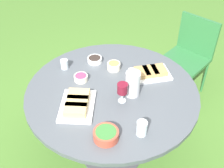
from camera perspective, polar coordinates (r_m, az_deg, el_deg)
ground_plane at (r=2.76m, az=0.00°, el=-13.35°), size 40.00×40.00×0.00m
dining_table at (r=2.27m, az=0.00°, el=-3.45°), size 1.35×1.35×0.77m
chair_near_right at (r=3.19m, az=15.51°, el=6.34°), size 0.45×0.47×0.89m
water_pitcher at (r=2.10m, az=4.22°, el=0.06°), size 0.12×0.11×0.20m
wine_glass at (r=2.02m, az=2.13°, el=-1.03°), size 0.08×0.08×0.16m
platter_bread_main at (r=2.35m, az=7.81°, el=2.33°), size 0.38×0.37×0.06m
platter_charcuterie at (r=2.05m, az=-7.09°, el=-4.03°), size 0.42×0.39×0.07m
bowl_fries at (r=2.38m, az=0.37°, el=3.72°), size 0.11×0.11×0.06m
bowl_salad at (r=1.83m, az=-1.23°, el=-10.21°), size 0.17×0.17×0.07m
bowl_olives at (r=2.48m, az=-3.53°, el=4.99°), size 0.13×0.13×0.04m
bowl_dip_red at (r=2.29m, az=-6.33°, el=1.32°), size 0.11×0.11×0.05m
cup_water_near at (r=1.85m, az=6.07°, el=-8.92°), size 0.07×0.07×0.11m
cup_water_far at (r=2.43m, az=-9.65°, el=3.98°), size 0.06×0.06×0.08m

